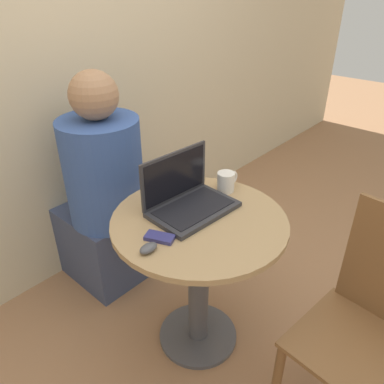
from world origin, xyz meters
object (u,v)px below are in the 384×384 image
at_px(laptop, 187,198).
at_px(person_seated, 101,203).
at_px(cell_phone, 160,237).
at_px(chair_empty, 367,329).

height_order(laptop, person_seated, person_seated).
xyz_separation_m(laptop, cell_phone, (-0.23, -0.07, -0.04)).
height_order(cell_phone, chair_empty, chair_empty).
relative_size(cell_phone, person_seated, 0.10).
relative_size(laptop, person_seated, 0.31).
relative_size(cell_phone, chair_empty, 0.14).
bearing_deg(laptop, chair_empty, -81.85).
bearing_deg(person_seated, cell_phone, -106.78).
xyz_separation_m(chair_empty, person_seated, (-0.13, 1.38, 0.03)).
bearing_deg(cell_phone, laptop, 16.37).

